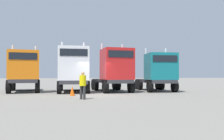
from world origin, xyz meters
The scene contains 7 objects.
ground centered at (0.00, 0.00, 0.00)m, with size 200.00×200.00×0.00m, color gray.
semi_truck_orange centered at (-5.86, 3.46, 1.82)m, with size 3.54×6.44×4.08m.
semi_truck_white centered at (-1.68, 2.46, 1.94)m, with size 2.79×6.32×4.33m.
semi_truck_red centered at (1.85, 2.59, 1.92)m, with size 3.29×6.39×4.27m.
semi_truck_teal centered at (5.85, 2.81, 1.75)m, with size 2.61×5.77×3.96m.
visitor_in_hivis centered at (-1.00, -3.25, 0.98)m, with size 0.56×0.56×1.69m.
traffic_cone_near centered at (-1.68, -0.65, 0.35)m, with size 0.36×0.36×0.70m, color #F2590C.
Camera 1 is at (-1.28, -17.83, 1.47)m, focal length 38.36 mm.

